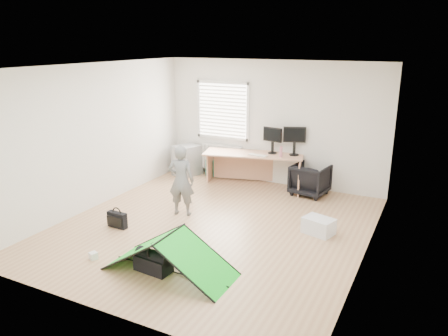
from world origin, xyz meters
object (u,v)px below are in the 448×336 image
at_px(desk, 253,169).
at_px(filing_cabinet, 187,160).
at_px(storage_crate, 319,226).
at_px(duffel_bag, 153,264).
at_px(person, 181,180).
at_px(monitor_left, 273,144).
at_px(office_chair, 310,180).
at_px(laptop_bag, 117,220).
at_px(thermos, 281,152).
at_px(monitor_right, 294,145).
at_px(kite, 170,254).

bearing_deg(desk, filing_cabinet, 164.69).
height_order(storage_crate, duffel_bag, storage_crate).
bearing_deg(storage_crate, person, -172.91).
height_order(desk, monitor_left, monitor_left).
bearing_deg(desk, duffel_bag, -100.83).
relative_size(monitor_left, office_chair, 0.62).
bearing_deg(laptop_bag, storage_crate, 25.22).
bearing_deg(thermos, monitor_right, 53.15).
bearing_deg(desk, thermos, -15.73).
bearing_deg(monitor_left, kite, -79.08).
height_order(kite, duffel_bag, kite).
distance_m(monitor_left, office_chair, 1.13).
relative_size(monitor_right, office_chair, 0.67).
bearing_deg(monitor_right, laptop_bag, -140.55).
bearing_deg(thermos, filing_cabinet, 178.73).
distance_m(filing_cabinet, thermos, 2.39).
height_order(monitor_left, monitor_right, monitor_right).
relative_size(thermos, person, 0.18).
bearing_deg(desk, laptop_bag, -124.92).
distance_m(kite, laptop_bag, 1.86).
xyz_separation_m(monitor_right, thermos, (-0.20, -0.27, -0.11)).
height_order(office_chair, storage_crate, office_chair).
xyz_separation_m(filing_cabinet, storage_crate, (3.67, -1.85, -0.22)).
relative_size(person, duffel_bag, 2.54).
xyz_separation_m(thermos, duffel_bag, (-0.40, -4.04, -0.73)).
bearing_deg(desk, monitor_right, 2.55).
bearing_deg(person, office_chair, -144.74).
bearing_deg(monitor_right, office_chair, -49.84).
xyz_separation_m(monitor_right, storage_crate, (1.13, -2.06, -0.82)).
height_order(person, kite, person).
bearing_deg(monitor_right, storage_crate, -81.06).
distance_m(person, laptop_bag, 1.31).
relative_size(kite, duffel_bag, 3.54).
xyz_separation_m(desk, storage_crate, (1.96, -1.81, -0.23)).
distance_m(thermos, storage_crate, 2.34).
xyz_separation_m(thermos, storage_crate, (1.33, -1.80, -0.71)).
distance_m(thermos, person, 2.40).
bearing_deg(monitor_right, person, -139.16).
xyz_separation_m(desk, laptop_bag, (-1.18, -3.12, -0.23)).
bearing_deg(filing_cabinet, duffel_bag, -45.50).
distance_m(office_chair, kite, 4.05).
bearing_deg(storage_crate, desk, 137.19).
bearing_deg(monitor_right, kite, -114.73).
height_order(person, laptop_bag, person).
xyz_separation_m(monitor_right, person, (-1.34, -2.37, -0.30)).
height_order(desk, person, person).
bearing_deg(monitor_left, laptop_bag, -105.48).
bearing_deg(thermos, desk, 178.42).
distance_m(monitor_left, duffel_bag, 4.33).
bearing_deg(laptop_bag, monitor_left, 67.49).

